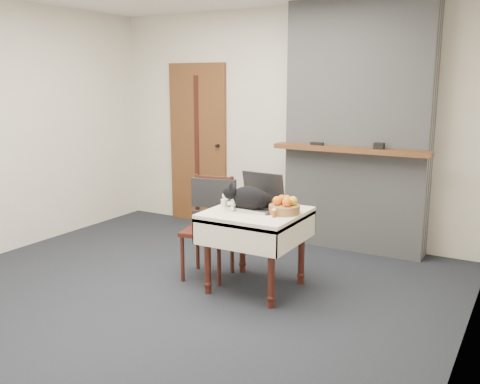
% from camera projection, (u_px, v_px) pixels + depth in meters
% --- Properties ---
extents(ground, '(4.50, 4.50, 0.00)m').
position_uv_depth(ground, '(187.00, 287.00, 4.71)').
color(ground, black).
rests_on(ground, ground).
extents(room_shell, '(4.52, 4.01, 2.61)m').
position_uv_depth(room_shell, '(213.00, 83.00, 4.74)').
color(room_shell, beige).
rests_on(room_shell, ground).
extents(door, '(0.82, 0.10, 2.00)m').
position_uv_depth(door, '(198.00, 144.00, 6.77)').
color(door, brown).
rests_on(door, ground).
extents(chimney, '(1.62, 0.48, 2.60)m').
position_uv_depth(chimney, '(357.00, 128.00, 5.58)').
color(chimney, gray).
rests_on(chimney, ground).
extents(side_table, '(0.78, 0.78, 0.70)m').
position_uv_depth(side_table, '(256.00, 224.00, 4.57)').
color(side_table, '#3A140F').
rests_on(side_table, ground).
extents(laptop, '(0.42, 0.37, 0.30)m').
position_uv_depth(laptop, '(257.00, 199.00, 4.64)').
color(laptop, '#B7B7BC').
rests_on(laptop, side_table).
extents(cat, '(0.50, 0.31, 0.24)m').
position_uv_depth(cat, '(250.00, 199.00, 4.53)').
color(cat, black).
rests_on(cat, side_table).
extents(cream_jar, '(0.06, 0.06, 0.07)m').
position_uv_depth(cream_jar, '(224.00, 203.00, 4.67)').
color(cream_jar, white).
rests_on(cream_jar, side_table).
extents(pill_bottle, '(0.03, 0.03, 0.07)m').
position_uv_depth(pill_bottle, '(274.00, 213.00, 4.32)').
color(pill_bottle, '#A04313').
rests_on(pill_bottle, side_table).
extents(fruit_basket, '(0.26, 0.26, 0.15)m').
position_uv_depth(fruit_basket, '(285.00, 206.00, 4.44)').
color(fruit_basket, '#A16A40').
rests_on(fruit_basket, side_table).
extents(desk_clutter, '(0.11, 0.12, 0.01)m').
position_uv_depth(desk_clutter, '(282.00, 212.00, 4.48)').
color(desk_clutter, black).
rests_on(desk_clutter, side_table).
extents(chair, '(0.49, 0.48, 0.93)m').
position_uv_depth(chair, '(211.00, 213.00, 4.93)').
color(chair, '#3A140F').
rests_on(chair, ground).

